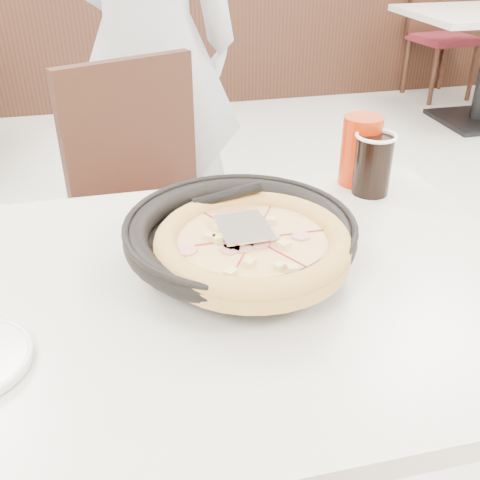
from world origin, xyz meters
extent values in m
cube|color=black|center=(0.00, 3.48, 0.55)|extent=(5.90, 0.03, 1.10)
cylinder|color=black|center=(-0.22, 0.01, 0.77)|extent=(0.14, 0.14, 0.04)
cylinder|color=black|center=(-0.19, 0.03, 0.79)|extent=(0.39, 0.39, 0.01)
cylinder|color=tan|center=(-0.18, -0.02, 0.81)|extent=(0.37, 0.37, 0.02)
cube|color=silver|center=(-0.19, 0.00, 0.84)|extent=(0.09, 0.11, 0.00)
cylinder|color=black|center=(0.17, 0.25, 0.81)|extent=(0.09, 0.09, 0.13)
cylinder|color=#A82306|center=(0.16, 0.31, 0.83)|extent=(0.10, 0.10, 0.16)
imported|color=silver|center=(-0.24, 1.21, 0.91)|extent=(0.67, 0.44, 1.81)
camera|label=1|loc=(-0.38, -0.80, 1.30)|focal=42.00mm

